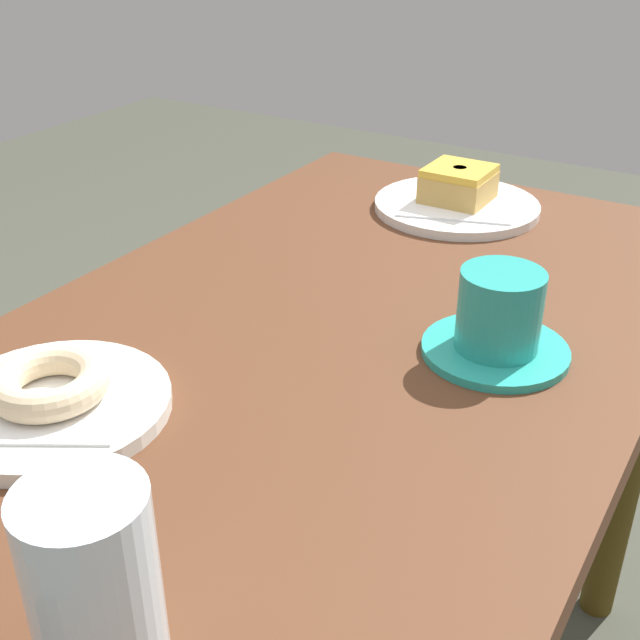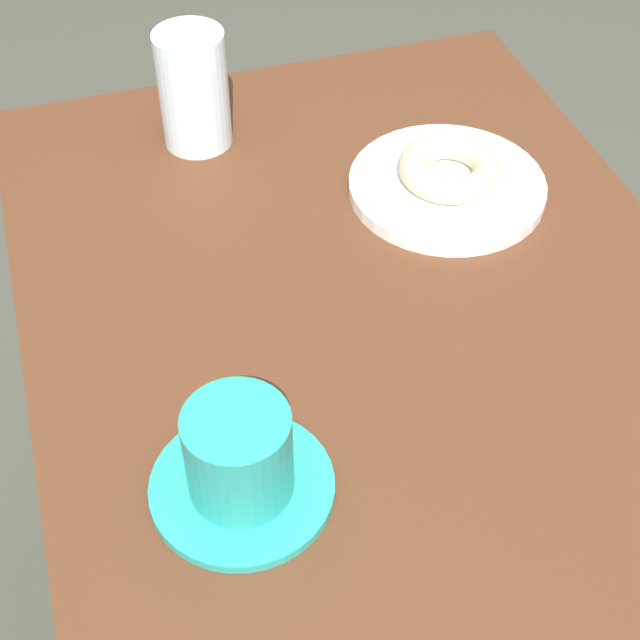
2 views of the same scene
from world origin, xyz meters
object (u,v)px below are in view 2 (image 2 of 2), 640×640
(coffee_cup, at_px, (239,461))
(donut_sugar_ring, at_px, (449,168))
(plate_sugar_ring, at_px, (447,187))
(water_glass, at_px, (193,89))

(coffee_cup, bearing_deg, donut_sugar_ring, -44.81)
(plate_sugar_ring, height_order, coffee_cup, coffee_cup)
(water_glass, xyz_separation_m, coffee_cup, (-0.47, 0.07, -0.03))
(plate_sugar_ring, bearing_deg, coffee_cup, 135.19)
(donut_sugar_ring, bearing_deg, plate_sugar_ring, 0.00)
(donut_sugar_ring, distance_m, water_glass, 0.29)
(plate_sugar_ring, relative_size, donut_sugar_ring, 1.97)
(plate_sugar_ring, bearing_deg, water_glass, 53.67)
(donut_sugar_ring, bearing_deg, coffee_cup, 135.19)
(plate_sugar_ring, xyz_separation_m, water_glass, (0.17, 0.23, 0.06))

